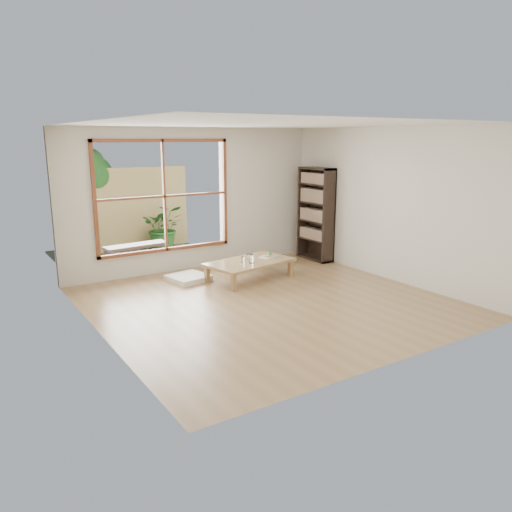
{
  "coord_description": "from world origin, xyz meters",
  "views": [
    {
      "loc": [
        -4.04,
        -5.94,
        2.42
      ],
      "look_at": [
        0.22,
        0.66,
        0.55
      ],
      "focal_mm": 35.0,
      "sensor_mm": 36.0,
      "label": 1
    }
  ],
  "objects": [
    {
      "name": "ground",
      "position": [
        0.0,
        0.0,
        0.0
      ],
      "size": [
        5.0,
        5.0,
        0.0
      ],
      "primitive_type": "plane",
      "color": "#9D784E",
      "rests_on": "ground"
    },
    {
      "name": "low_table",
      "position": [
        0.43,
        1.2,
        0.29
      ],
      "size": [
        1.63,
        1.1,
        0.33
      ],
      "rotation": [
        0.0,
        0.0,
        0.18
      ],
      "color": "#A3814F",
      "rests_on": "ground"
    },
    {
      "name": "floor_cushion",
      "position": [
        -0.51,
        1.71,
        0.04
      ],
      "size": [
        0.71,
        0.71,
        0.09
      ],
      "primitive_type": "cube",
      "rotation": [
        0.0,
        0.0,
        0.18
      ],
      "color": "white",
      "rests_on": "ground"
    },
    {
      "name": "bookshelf",
      "position": [
        2.33,
        1.73,
        0.92
      ],
      "size": [
        0.3,
        0.83,
        1.85
      ],
      "primitive_type": "cube",
      "color": "black",
      "rests_on": "ground"
    },
    {
      "name": "glass_tall",
      "position": [
        0.37,
        1.07,
        0.4
      ],
      "size": [
        0.08,
        0.08,
        0.15
      ],
      "primitive_type": "cylinder",
      "color": "silver",
      "rests_on": "low_table"
    },
    {
      "name": "glass_mid",
      "position": [
        0.47,
        1.3,
        0.38
      ],
      "size": [
        0.07,
        0.07,
        0.1
      ],
      "primitive_type": "cylinder",
      "color": "silver",
      "rests_on": "low_table"
    },
    {
      "name": "glass_short",
      "position": [
        0.48,
        1.36,
        0.37
      ],
      "size": [
        0.06,
        0.06,
        0.08
      ],
      "primitive_type": "cylinder",
      "color": "silver",
      "rests_on": "low_table"
    },
    {
      "name": "glass_small",
      "position": [
        0.29,
        1.2,
        0.37
      ],
      "size": [
        0.07,
        0.07,
        0.09
      ],
      "primitive_type": "cylinder",
      "color": "silver",
      "rests_on": "low_table"
    },
    {
      "name": "food_tray",
      "position": [
        0.86,
        1.25,
        0.35
      ],
      "size": [
        0.34,
        0.29,
        0.09
      ],
      "rotation": [
        0.0,
        0.0,
        0.33
      ],
      "color": "white",
      "rests_on": "low_table"
    },
    {
      "name": "deck",
      "position": [
        -0.6,
        3.56,
        0.0
      ],
      "size": [
        2.8,
        2.0,
        0.05
      ],
      "primitive_type": "cube",
      "color": "#362F27",
      "rests_on": "ground"
    },
    {
      "name": "garden_bench",
      "position": [
        -0.88,
        3.23,
        0.35
      ],
      "size": [
        1.25,
        0.46,
        0.39
      ],
      "rotation": [
        0.0,
        0.0,
        0.09
      ],
      "color": "black",
      "rests_on": "deck"
    },
    {
      "name": "bamboo_fence",
      "position": [
        -0.6,
        4.56,
        0.9
      ],
      "size": [
        2.8,
        0.06,
        1.8
      ],
      "primitive_type": "cube",
      "color": "tan",
      "rests_on": "ground"
    },
    {
      "name": "shrub_right",
      "position": [
        0.08,
        4.14,
        0.52
      ],
      "size": [
        1.12,
        1.05,
        0.99
      ],
      "primitive_type": "imported",
      "rotation": [
        0.0,
        0.0,
        -0.38
      ],
      "color": "#295E22",
      "rests_on": "deck"
    },
    {
      "name": "shrub_left",
      "position": [
        -1.62,
        4.09,
        0.52
      ],
      "size": [
        0.67,
        0.62,
        0.98
      ],
      "primitive_type": "imported",
      "rotation": [
        0.0,
        0.0,
        0.43
      ],
      "color": "#295E22",
      "rests_on": "deck"
    },
    {
      "name": "garden_tree",
      "position": [
        -1.28,
        4.86,
        1.63
      ],
      "size": [
        1.04,
        0.85,
        2.22
      ],
      "color": "#4C3D2D",
      "rests_on": "ground"
    }
  ]
}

